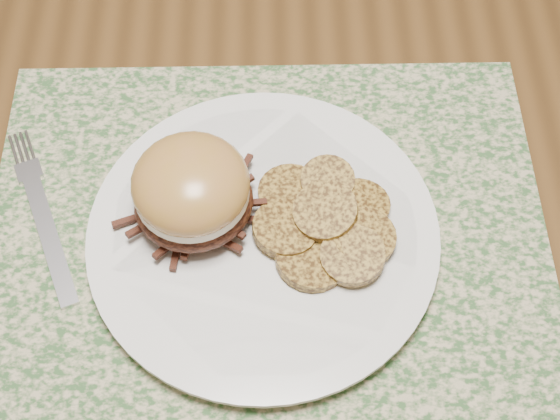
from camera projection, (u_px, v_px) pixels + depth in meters
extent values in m
plane|color=brown|center=(206.00, 306.00, 1.41)|extent=(3.50, 3.50, 0.00)
cube|color=#553718|center=(146.00, 14.00, 0.78)|extent=(1.50, 0.90, 0.04)
cube|color=#365E30|center=(267.00, 223.00, 0.63)|extent=(0.45, 0.33, 0.00)
cylinder|color=white|center=(263.00, 236.00, 0.61)|extent=(0.26, 0.26, 0.02)
ellipsoid|color=black|center=(194.00, 201.00, 0.60)|extent=(0.11, 0.10, 0.04)
cylinder|color=beige|center=(192.00, 190.00, 0.58)|extent=(0.10, 0.10, 0.01)
ellipsoid|color=#A26D35|center=(190.00, 183.00, 0.58)|extent=(0.11, 0.11, 0.05)
cylinder|color=olive|center=(290.00, 193.00, 0.62)|extent=(0.07, 0.07, 0.01)
cylinder|color=olive|center=(328.00, 181.00, 0.62)|extent=(0.06, 0.06, 0.01)
cylinder|color=olive|center=(358.00, 205.00, 0.61)|extent=(0.07, 0.07, 0.02)
cylinder|color=olive|center=(285.00, 228.00, 0.60)|extent=(0.06, 0.06, 0.02)
cylinder|color=olive|center=(325.00, 211.00, 0.60)|extent=(0.06, 0.06, 0.02)
cylinder|color=olive|center=(364.00, 237.00, 0.59)|extent=(0.05, 0.05, 0.01)
cylinder|color=olive|center=(312.00, 257.00, 0.59)|extent=(0.08, 0.08, 0.02)
cylinder|color=olive|center=(353.00, 255.00, 0.58)|extent=(0.07, 0.07, 0.01)
cylinder|color=olive|center=(335.00, 203.00, 0.61)|extent=(0.06, 0.06, 0.02)
cube|color=silver|center=(50.00, 240.00, 0.62)|extent=(0.06, 0.12, 0.00)
cube|color=silver|center=(29.00, 171.00, 0.65)|extent=(0.03, 0.03, 0.00)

